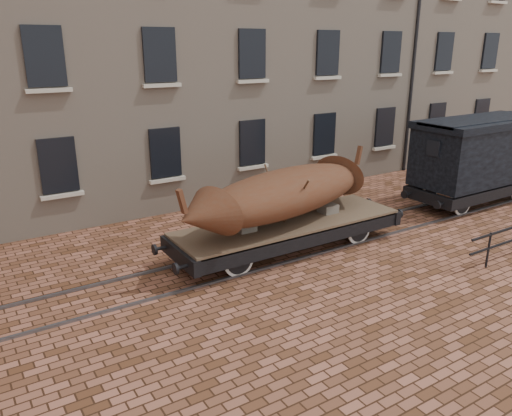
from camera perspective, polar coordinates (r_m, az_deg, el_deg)
ground at (r=15.14m, az=6.28°, el=-4.14°), size 90.00×90.00×0.00m
warehouse_cream at (r=24.02m, az=-2.90°, el=21.25°), size 40.00×10.19×14.00m
rail_track at (r=15.13m, az=6.29°, el=-4.03°), size 30.00×1.52×0.06m
flatcar_wagon at (r=14.40m, az=3.74°, el=-2.18°), size 7.70×2.09×1.16m
iron_boat at (r=13.98m, az=3.34°, el=1.78°), size 7.29×3.34×1.72m
goods_van at (r=20.23m, az=24.26°, el=5.99°), size 6.17×2.25×3.19m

